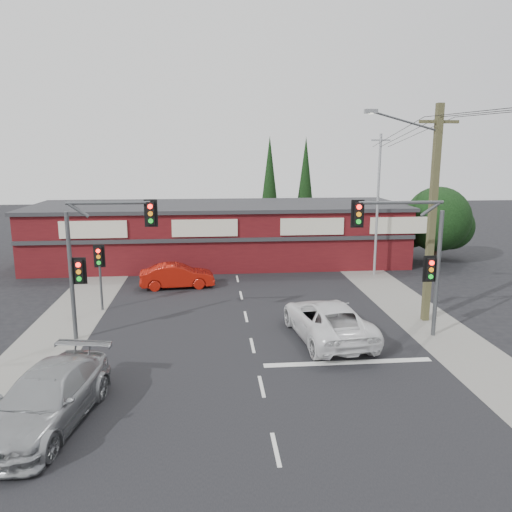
{
  "coord_description": "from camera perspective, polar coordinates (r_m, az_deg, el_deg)",
  "views": [
    {
      "loc": [
        -1.65,
        -18.9,
        7.91
      ],
      "look_at": [
        0.38,
        3.0,
        3.29
      ],
      "focal_mm": 35.0,
      "sensor_mm": 36.0,
      "label": 1
    }
  ],
  "objects": [
    {
      "name": "conifer_near",
      "position": [
        43.27,
        1.56,
        8.63
      ],
      "size": [
        1.8,
        1.8,
        9.25
      ],
      "color": "#2D2116",
      "rests_on": "ground"
    },
    {
      "name": "conifer_far",
      "position": [
        45.79,
        5.66,
        8.75
      ],
      "size": [
        1.8,
        1.8,
        9.25
      ],
      "color": "#2D2116",
      "rests_on": "ground"
    },
    {
      "name": "verge_left",
      "position": [
        26.08,
        -20.38,
        -6.55
      ],
      "size": [
        3.0,
        70.0,
        0.02
      ],
      "primitive_type": "cube",
      "color": "gray",
      "rests_on": "ground"
    },
    {
      "name": "power_lines",
      "position": [
        19.33,
        27.16,
        13.95
      ],
      "size": [
        2.01,
        29.0,
        1.22
      ],
      "color": "black",
      "rests_on": "ground"
    },
    {
      "name": "utility_pole",
      "position": [
        24.2,
        19.27,
        5.23
      ],
      "size": [
        4.38,
        0.59,
        10.0
      ],
      "color": "brown",
      "rests_on": "ground"
    },
    {
      "name": "shop_building",
      "position": [
        36.35,
        -4.2,
        2.68
      ],
      "size": [
        27.3,
        8.4,
        4.22
      ],
      "color": "#490E12",
      "rests_on": "ground"
    },
    {
      "name": "traffic_mast_left",
      "position": [
        21.81,
        -17.85,
        0.76
      ],
      "size": [
        3.77,
        0.27,
        5.97
      ],
      "color": "#47494C",
      "rests_on": "ground"
    },
    {
      "name": "lane_dashes",
      "position": [
        17.68,
        0.64,
        -14.67
      ],
      "size": [
        0.12,
        31.27,
        0.01
      ],
      "color": "silver",
      "rests_on": "ground"
    },
    {
      "name": "red_sedan",
      "position": [
        29.85,
        -8.99,
        -2.25
      ],
      "size": [
        4.44,
        1.89,
        1.43
      ],
      "primitive_type": "imported",
      "rotation": [
        0.0,
        0.0,
        1.66
      ],
      "color": "#A11409",
      "rests_on": "ground"
    },
    {
      "name": "stop_line",
      "position": [
        19.79,
        10.48,
        -11.87
      ],
      "size": [
        6.5,
        0.35,
        0.01
      ],
      "primitive_type": "cube",
      "color": "silver",
      "rests_on": "ground"
    },
    {
      "name": "white_suv",
      "position": [
        21.8,
        8.17,
        -7.23
      ],
      "size": [
        3.36,
        6.2,
        1.65
      ],
      "primitive_type": "imported",
      "rotation": [
        0.0,
        0.0,
        3.25
      ],
      "color": "white",
      "rests_on": "ground"
    },
    {
      "name": "tree_cluster",
      "position": [
        38.36,
        20.01,
        3.63
      ],
      "size": [
        5.9,
        5.1,
        5.5
      ],
      "color": "#2D2116",
      "rests_on": "ground"
    },
    {
      "name": "silver_suv",
      "position": [
        16.39,
        -22.82,
        -14.81
      ],
      "size": [
        3.28,
        5.91,
        1.62
      ],
      "primitive_type": "imported",
      "rotation": [
        0.0,
        0.0,
        -0.19
      ],
      "color": "#9EA1A3",
      "rests_on": "ground"
    },
    {
      "name": "verge_right",
      "position": [
        27.14,
        17.01,
        -5.61
      ],
      "size": [
        3.0,
        70.0,
        0.02
      ],
      "primitive_type": "cube",
      "color": "gray",
      "rests_on": "ground"
    },
    {
      "name": "steel_pole",
      "position": [
        32.84,
        13.73,
        5.91
      ],
      "size": [
        1.2,
        0.16,
        9.0
      ],
      "color": "gray",
      "rests_on": "ground"
    },
    {
      "name": "pedestal_signal",
      "position": [
        26.1,
        -17.45,
        -0.87
      ],
      "size": [
        0.55,
        0.27,
        3.38
      ],
      "color": "#47494C",
      "rests_on": "ground"
    },
    {
      "name": "traffic_mast_right",
      "position": [
        22.01,
        17.56,
        0.92
      ],
      "size": [
        3.96,
        0.27,
        5.97
      ],
      "color": "#47494C",
      "rests_on": "ground"
    },
    {
      "name": "ground",
      "position": [
        20.55,
        -0.29,
        -10.78
      ],
      "size": [
        120.0,
        120.0,
        0.0
      ],
      "primitive_type": "plane",
      "color": "black",
      "rests_on": "ground"
    },
    {
      "name": "road_strip",
      "position": [
        25.23,
        -1.29,
        -6.41
      ],
      "size": [
        14.0,
        70.0,
        0.01
      ],
      "primitive_type": "cube",
      "color": "black",
      "rests_on": "ground"
    }
  ]
}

